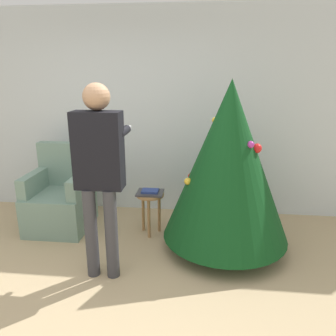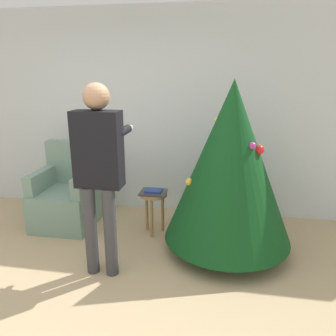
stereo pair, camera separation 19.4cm
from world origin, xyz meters
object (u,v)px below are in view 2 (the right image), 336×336
(christmas_tree, at_px, (230,163))
(person_standing, at_px, (99,163))
(side_stool, at_px, (154,202))
(armchair, at_px, (68,197))

(christmas_tree, distance_m, person_standing, 1.33)
(side_stool, bearing_deg, christmas_tree, -15.94)
(christmas_tree, bearing_deg, armchair, 170.82)
(armchair, bearing_deg, person_standing, -48.08)
(person_standing, xyz_separation_m, side_stool, (0.32, 0.84, -0.69))
(person_standing, distance_m, side_stool, 1.14)
(christmas_tree, bearing_deg, person_standing, -153.32)
(armchair, height_order, side_stool, armchair)
(armchair, relative_size, side_stool, 2.01)
(person_standing, bearing_deg, christmas_tree, 26.68)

